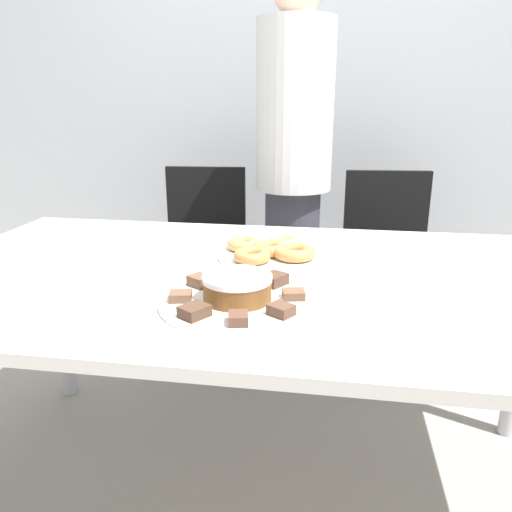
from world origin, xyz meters
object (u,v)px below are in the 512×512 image
Objects in this scene: office_chair_left at (203,267)px; office_chair_right at (387,277)px; person_standing at (293,174)px; plate_donuts at (270,256)px; frosted_cake at (237,287)px; plate_cake at (238,301)px.

office_chair_right is (0.89, -0.00, 0.00)m from office_chair_left.
plate_donuts is at bearing -90.48° from person_standing.
office_chair_left is 1.32m from frosted_cake.
plate_cake is 0.03m from frosted_cake.
plate_donuts is (0.03, 0.37, 0.00)m from plate_cake.
person_standing is 1.90× the size of office_chair_left.
person_standing is 1.09m from frosted_cake.
plate_cake and plate_donuts have the same top height.
office_chair_right is (0.44, 0.12, -0.48)m from person_standing.
frosted_cake is (0.41, -1.20, 0.37)m from office_chair_left.
office_chair_right is 5.60× the size of frosted_cake.
person_standing is 0.66m from office_chair_right.
plate_donuts is 0.37m from frosted_cake.
person_standing is at bearing 89.52° from plate_donuts.
office_chair_left is 0.89m from office_chair_right.
frosted_cake reaches higher than plate_cake.
plate_donuts is at bearing -123.13° from office_chair_right.
plate_cake is 0.37m from plate_donuts.
person_standing is 4.68× the size of plate_cake.
person_standing is 0.67m from office_chair_left.
plate_cake is (0.41, -1.20, 0.34)m from office_chair_left.
plate_cake is (-0.47, -1.20, 0.34)m from office_chair_right.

